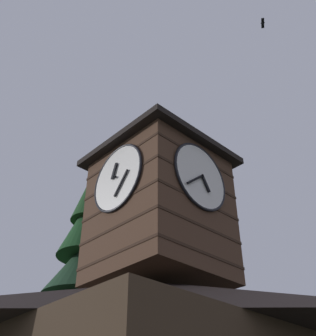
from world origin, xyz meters
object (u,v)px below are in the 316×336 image
(clock_tower, at_px, (160,200))
(moon, at_px, (90,323))
(pine_tree_behind, at_px, (80,332))
(flying_bird_high, at_px, (263,23))

(clock_tower, relative_size, moon, 4.27)
(pine_tree_behind, height_order, moon, pine_tree_behind)
(clock_tower, relative_size, pine_tree_behind, 0.53)
(pine_tree_behind, bearing_deg, moon, -125.58)
(flying_bird_high, bearing_deg, clock_tower, -56.73)
(clock_tower, xyz_separation_m, moon, (-16.46, -27.86, 2.98))
(flying_bird_high, bearing_deg, pine_tree_behind, -84.29)
(clock_tower, distance_m, flying_bird_high, 10.43)
(clock_tower, xyz_separation_m, flying_bird_high, (-2.80, 4.27, 9.10))
(pine_tree_behind, xyz_separation_m, moon, (-14.80, -20.69, 6.41))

